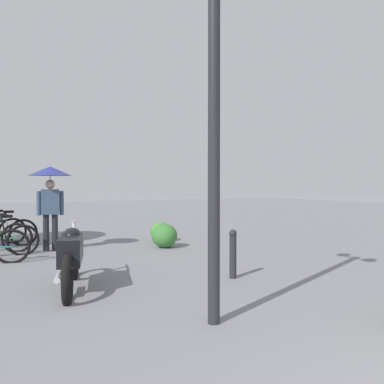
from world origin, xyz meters
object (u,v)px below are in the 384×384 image
(motorcycle, at_px, (71,256))
(pedestrian, at_px, (50,184))
(bicycle_white, at_px, (1,233))
(bollard_mid, at_px, (233,253))
(lamppost, at_px, (214,67))

(motorcycle, relative_size, pedestrian, 1.05)
(motorcycle, xyz_separation_m, bicycle_white, (5.09, 0.84, -0.14))
(bicycle_white, bearing_deg, motorcycle, -170.59)
(bicycle_white, xyz_separation_m, bollard_mid, (-5.64, -3.43, 0.08))
(bicycle_white, height_order, bollard_mid, bicycle_white)
(pedestrian, bearing_deg, bicycle_white, 38.40)
(motorcycle, bearing_deg, bollard_mid, -102.12)
(lamppost, bearing_deg, bicycle_white, 15.29)
(bicycle_white, height_order, pedestrian, pedestrian)
(lamppost, height_order, motorcycle, lamppost)
(motorcycle, relative_size, bicycle_white, 1.21)
(bicycle_white, distance_m, pedestrian, 2.08)
(lamppost, height_order, pedestrian, lamppost)
(motorcycle, height_order, bollard_mid, motorcycle)
(pedestrian, bearing_deg, lamppost, -170.81)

